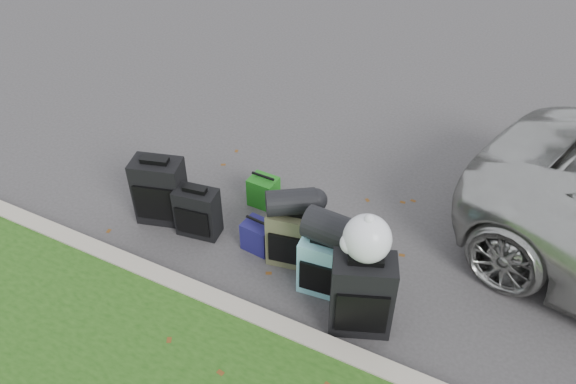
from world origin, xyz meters
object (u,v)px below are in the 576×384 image
at_px(suitcase_small_black, 198,212).
at_px(tote_navy, 258,236).
at_px(tote_green, 263,191).
at_px(suitcase_olive, 291,237).
at_px(suitcase_large_black_left, 160,191).
at_px(suitcase_large_black_right, 362,295).
at_px(suitcase_teal, 322,266).

relative_size(suitcase_small_black, tote_navy, 1.72).
bearing_deg(suitcase_small_black, tote_green, 53.90).
xyz_separation_m(suitcase_olive, tote_green, (-0.67, 0.64, -0.13)).
xyz_separation_m(tote_green, tote_navy, (0.30, -0.64, -0.01)).
bearing_deg(suitcase_small_black, suitcase_olive, -4.71).
height_order(suitcase_large_black_left, tote_navy, suitcase_large_black_left).
distance_m(suitcase_large_black_left, suitcase_large_black_right, 2.44).
height_order(suitcase_large_black_right, tote_green, suitcase_large_black_right).
bearing_deg(suitcase_large_black_right, suitcase_teal, 131.12).
xyz_separation_m(suitcase_olive, tote_navy, (-0.37, 0.00, -0.14)).
relative_size(suitcase_large_black_left, suitcase_olive, 1.22).
distance_m(suitcase_teal, tote_green, 1.39).
distance_m(suitcase_large_black_left, tote_green, 1.12).
height_order(tote_green, tote_navy, tote_green).
distance_m(suitcase_olive, suitcase_large_black_right, 1.01).
height_order(suitcase_olive, suitcase_teal, suitcase_olive).
distance_m(suitcase_large_black_right, tote_navy, 1.36).
relative_size(suitcase_small_black, suitcase_teal, 0.92).
bearing_deg(tote_green, suitcase_olive, -42.04).
bearing_deg(suitcase_teal, suitcase_small_black, 168.30).
distance_m(suitcase_large_black_left, suitcase_teal, 1.95).
relative_size(suitcase_olive, tote_navy, 1.90).
xyz_separation_m(suitcase_teal, suitcase_large_black_right, (0.47, -0.24, 0.10)).
xyz_separation_m(suitcase_small_black, suitcase_large_black_left, (-0.48, 0.02, 0.10)).
height_order(suitcase_large_black_left, suitcase_olive, suitcase_large_black_left).
relative_size(suitcase_large_black_left, suitcase_large_black_right, 0.94).
bearing_deg(suitcase_teal, suitcase_large_black_left, 169.07).
xyz_separation_m(suitcase_small_black, suitcase_large_black_right, (1.93, -0.37, 0.12)).
relative_size(suitcase_small_black, suitcase_large_black_right, 0.69).
bearing_deg(suitcase_large_black_left, suitcase_olive, -14.22).
relative_size(suitcase_teal, tote_navy, 1.86).
relative_size(suitcase_teal, tote_green, 1.75).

